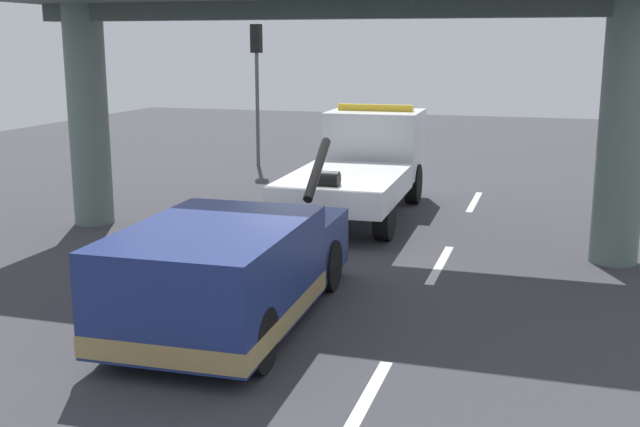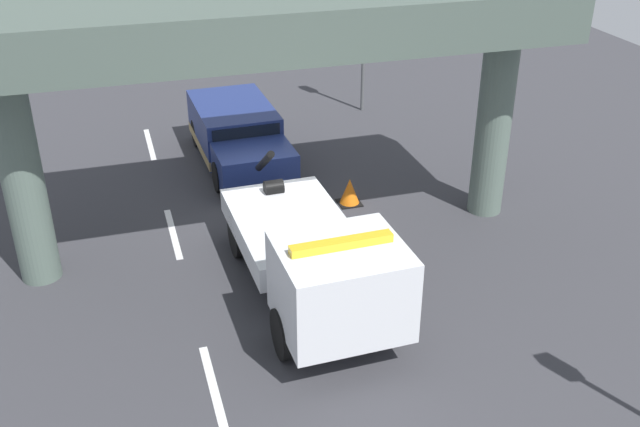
{
  "view_description": "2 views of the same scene",
  "coord_description": "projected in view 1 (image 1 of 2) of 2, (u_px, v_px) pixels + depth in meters",
  "views": [
    {
      "loc": [
        -13.87,
        -4.36,
        4.01
      ],
      "look_at": [
        -0.13,
        -0.19,
        0.84
      ],
      "focal_mm": 43.75,
      "sensor_mm": 36.0,
      "label": 1
    },
    {
      "loc": [
        16.34,
        -3.63,
        9.05
      ],
      "look_at": [
        1.92,
        0.76,
        1.04
      ],
      "focal_mm": 41.55,
      "sensor_mm": 36.0,
      "label": 2
    }
  ],
  "objects": [
    {
      "name": "traffic_cone_orange",
      "position": [
        200.0,
        232.0,
        15.38
      ],
      "size": [
        0.6,
        0.6,
        0.71
      ],
      "color": "orange",
      "rests_on": "ground"
    },
    {
      "name": "towed_van_green",
      "position": [
        231.0,
        271.0,
        11.21
      ],
      "size": [
        5.25,
        2.33,
        1.58
      ],
      "color": "navy",
      "rests_on": "ground"
    },
    {
      "name": "tow_truck_white",
      "position": [
        363.0,
        162.0,
        18.69
      ],
      "size": [
        7.28,
        2.54,
        2.46
      ],
      "color": "white",
      "rests_on": "ground"
    },
    {
      "name": "lane_stripe_mid",
      "position": [
        440.0,
        264.0,
        14.37
      ],
      "size": [
        2.6,
        0.16,
        0.01
      ],
      "primitive_type": "cube",
      "color": "silver",
      "rests_on": "ground"
    },
    {
      "name": "lane_stripe_west",
      "position": [
        362.0,
        406.0,
        8.76
      ],
      "size": [
        2.6,
        0.16,
        0.01
      ],
      "primitive_type": "cube",
      "color": "silver",
      "rests_on": "ground"
    },
    {
      "name": "ground_plane",
      "position": [
        313.0,
        256.0,
        15.08
      ],
      "size": [
        60.0,
        40.0,
        0.1
      ],
      "primitive_type": "cube",
      "color": "#38383D"
    },
    {
      "name": "lane_stripe_east",
      "position": [
        474.0,
        202.0,
        19.97
      ],
      "size": [
        2.6,
        0.16,
        0.01
      ],
      "primitive_type": "cube",
      "color": "silver",
      "rests_on": "ground"
    },
    {
      "name": "traffic_light_far",
      "position": [
        257.0,
        64.0,
        25.14
      ],
      "size": [
        0.39,
        0.32,
        4.57
      ],
      "color": "#515456",
      "rests_on": "ground"
    }
  ]
}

